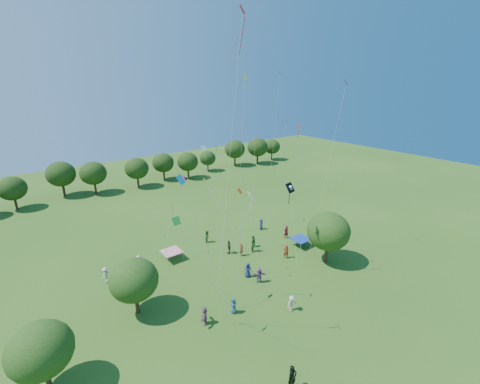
% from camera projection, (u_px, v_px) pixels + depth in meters
% --- Properties ---
extents(near_tree_west, '(4.25, 4.25, 5.46)m').
position_uv_depth(near_tree_west, '(40.00, 350.00, 21.57)').
color(near_tree_west, '#422B19').
rests_on(near_tree_west, ground).
extents(near_tree_north, '(4.41, 4.41, 5.57)m').
position_uv_depth(near_tree_north, '(134.00, 280.00, 29.10)').
color(near_tree_north, '#422B19').
rests_on(near_tree_north, ground).
extents(near_tree_east, '(5.00, 5.00, 6.32)m').
position_uv_depth(near_tree_east, '(328.00, 231.00, 37.38)').
color(near_tree_east, '#422B19').
rests_on(near_tree_east, ground).
extents(treeline, '(88.01, 8.77, 6.77)m').
position_uv_depth(treeline, '(104.00, 171.00, 61.96)').
color(treeline, '#422B19').
rests_on(treeline, ground).
extents(tent_red_stripe, '(2.20, 2.20, 1.10)m').
position_uv_depth(tent_red_stripe, '(172.00, 252.00, 38.94)').
color(tent_red_stripe, red).
rests_on(tent_red_stripe, ground).
extents(tent_blue, '(2.20, 2.20, 1.10)m').
position_uv_depth(tent_blue, '(300.00, 239.00, 42.06)').
color(tent_blue, navy).
rests_on(tent_blue, ground).
extents(man_in_black, '(0.77, 0.55, 1.90)m').
position_uv_depth(man_in_black, '(292.00, 377.00, 22.57)').
color(man_in_black, black).
rests_on(man_in_black, ground).
extents(crowd_person_0, '(0.45, 0.80, 1.60)m').
position_uv_depth(crowd_person_0, '(234.00, 306.00, 29.96)').
color(crowd_person_0, navy).
rests_on(crowd_person_0, ground).
extents(crowd_person_1, '(0.74, 0.60, 1.72)m').
position_uv_depth(crowd_person_1, '(241.00, 249.00, 39.79)').
color(crowd_person_1, maroon).
rests_on(crowd_person_1, ground).
extents(crowd_person_2, '(0.94, 0.93, 1.74)m').
position_uv_depth(crowd_person_2, '(208.00, 236.00, 43.08)').
color(crowd_person_2, '#265829').
rests_on(crowd_person_2, ground).
extents(crowd_person_3, '(1.04, 0.49, 1.58)m').
position_uv_depth(crowd_person_3, '(292.00, 303.00, 30.31)').
color(crowd_person_3, '#C1B49A').
rests_on(crowd_person_3, ground).
extents(crowd_person_4, '(0.78, 1.16, 1.82)m').
position_uv_depth(crowd_person_4, '(229.00, 247.00, 40.29)').
color(crowd_person_4, '#39352E').
rests_on(crowd_person_4, ground).
extents(crowd_person_5, '(1.46, 1.68, 1.77)m').
position_uv_depth(crowd_person_5, '(204.00, 316.00, 28.58)').
color(crowd_person_5, '#8A5072').
rests_on(crowd_person_5, ground).
extents(crowd_person_6, '(0.77, 0.90, 1.60)m').
position_uv_depth(crowd_person_6, '(261.00, 224.00, 46.88)').
color(crowd_person_6, navy).
rests_on(crowd_person_6, ground).
extents(crowd_person_7, '(0.80, 0.75, 1.80)m').
position_uv_depth(crowd_person_7, '(286.00, 251.00, 39.27)').
color(crowd_person_7, maroon).
rests_on(crowd_person_7, ground).
extents(crowd_person_8, '(1.00, 0.92, 1.81)m').
position_uv_depth(crowd_person_8, '(254.00, 245.00, 40.73)').
color(crowd_person_8, '#254F22').
rests_on(crowd_person_8, ground).
extents(crowd_person_9, '(1.18, 0.73, 1.68)m').
position_uv_depth(crowd_person_9, '(139.00, 262.00, 37.06)').
color(crowd_person_9, beige).
rests_on(crowd_person_9, ground).
extents(crowd_person_10, '(1.18, 0.95, 1.84)m').
position_uv_depth(crowd_person_10, '(125.00, 283.00, 33.18)').
color(crowd_person_10, '#3A332E').
rests_on(crowd_person_10, ground).
extents(crowd_person_11, '(1.68, 1.45, 1.77)m').
position_uv_depth(crowd_person_11, '(259.00, 275.00, 34.51)').
color(crowd_person_11, '#925897').
rests_on(crowd_person_11, ground).
extents(crowd_person_12, '(0.97, 0.84, 1.73)m').
position_uv_depth(crowd_person_12, '(248.00, 270.00, 35.46)').
color(crowd_person_12, navy).
rests_on(crowd_person_12, ground).
extents(crowd_person_13, '(0.78, 0.59, 1.88)m').
position_uv_depth(crowd_person_13, '(286.00, 232.00, 44.25)').
color(crowd_person_13, maroon).
rests_on(crowd_person_13, ground).
extents(crowd_person_14, '(0.89, 0.79, 1.60)m').
position_uv_depth(crowd_person_14, '(253.00, 241.00, 41.94)').
color(crowd_person_14, '#265A31').
rests_on(crowd_person_14, ground).
extents(crowd_person_15, '(1.23, 0.95, 1.72)m').
position_uv_depth(crowd_person_15, '(106.00, 275.00, 34.63)').
color(crowd_person_15, '#BFB899').
rests_on(crowd_person_15, ground).
extents(pirate_kite, '(1.17, 2.18, 9.34)m').
position_uv_depth(pirate_kite, '(291.00, 189.00, 33.25)').
color(pirate_kite, black).
extents(red_high_kite, '(5.13, 2.90, 25.18)m').
position_uv_depth(red_high_kite, '(237.00, 70.00, 26.70)').
color(red_high_kite, red).
extents(small_kite_0, '(0.93, 3.63, 15.24)m').
position_uv_depth(small_kite_0, '(282.00, 144.00, 37.78)').
color(small_kite_0, red).
extents(small_kite_1, '(3.43, 0.91, 15.26)m').
position_uv_depth(small_kite_1, '(304.00, 169.00, 33.57)').
color(small_kite_1, '#FF4D0D').
extents(small_kite_2, '(1.01, 6.58, 6.20)m').
position_uv_depth(small_kite_2, '(210.00, 190.00, 45.30)').
color(small_kite_2, '#D4DD13').
extents(small_kite_3, '(4.44, 0.99, 9.97)m').
position_uv_depth(small_kite_3, '(186.00, 237.00, 24.20)').
color(small_kite_3, '#198E29').
extents(small_kite_4, '(2.37, 1.99, 11.74)m').
position_uv_depth(small_kite_4, '(254.00, 153.00, 44.84)').
color(small_kite_4, blue).
extents(small_kite_5, '(5.15, 1.16, 19.52)m').
position_uv_depth(small_kite_5, '(338.00, 118.00, 35.67)').
color(small_kite_5, purple).
extents(small_kite_6, '(0.65, 2.85, 11.91)m').
position_uv_depth(small_kite_6, '(247.00, 216.00, 23.51)').
color(small_kite_6, white).
extents(small_kite_7, '(5.64, 2.77, 14.13)m').
position_uv_depth(small_kite_7, '(194.00, 216.00, 20.88)').
color(small_kite_7, '#0DB5C9').
extents(small_kite_8, '(2.57, 2.20, 5.66)m').
position_uv_depth(small_kite_8, '(171.00, 210.00, 38.10)').
color(small_kite_8, red).
extents(small_kite_9, '(1.61, 1.63, 10.61)m').
position_uv_depth(small_kite_9, '(240.00, 213.00, 28.65)').
color(small_kite_9, '#FD400D').
extents(small_kite_10, '(1.30, 0.33, 19.91)m').
position_uv_depth(small_kite_10, '(242.00, 136.00, 35.02)').
color(small_kite_10, yellow).
extents(small_kite_11, '(0.48, 0.81, 12.45)m').
position_uv_depth(small_kite_11, '(218.00, 176.00, 37.50)').
color(small_kite_11, '#198A4A').
extents(small_kite_12, '(1.16, 1.09, 6.02)m').
position_uv_depth(small_kite_12, '(253.00, 227.00, 33.13)').
color(small_kite_12, '#1216BD').
extents(small_kite_13, '(1.78, 4.96, 11.82)m').
position_uv_depth(small_kite_13, '(190.00, 204.00, 27.12)').
color(small_kite_13, '#AB1C93').
extents(small_kite_14, '(1.73, 0.89, 13.46)m').
position_uv_depth(small_kite_14, '(209.00, 177.00, 32.06)').
color(small_kite_14, white).
extents(small_kite_15, '(1.14, 2.79, 20.37)m').
position_uv_depth(small_kite_15, '(275.00, 129.00, 37.93)').
color(small_kite_15, '#0AA4A3').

